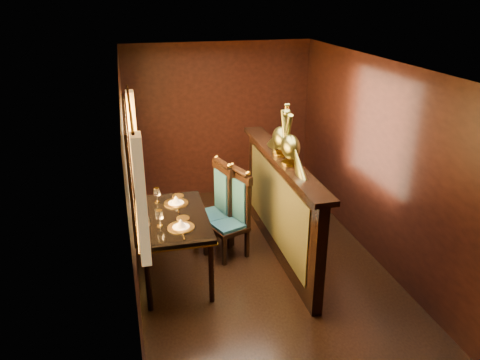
{
  "coord_description": "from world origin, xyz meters",
  "views": [
    {
      "loc": [
        -1.46,
        -4.76,
        3.25
      ],
      "look_at": [
        -0.17,
        0.42,
        1.06
      ],
      "focal_mm": 35.0,
      "sensor_mm": 36.0,
      "label": 1
    }
  ],
  "objects_px": {
    "chair_left": "(235,210)",
    "peacock_left": "(291,136)",
    "dining_table": "(173,222)",
    "chair_right": "(218,201)",
    "peacock_right": "(282,128)"
  },
  "relations": [
    {
      "from": "chair_left",
      "to": "peacock_left",
      "type": "bearing_deg",
      "value": -60.31
    },
    {
      "from": "dining_table",
      "to": "peacock_left",
      "type": "height_order",
      "value": "peacock_left"
    },
    {
      "from": "chair_right",
      "to": "peacock_right",
      "type": "distance_m",
      "value": 1.34
    },
    {
      "from": "chair_left",
      "to": "peacock_left",
      "type": "height_order",
      "value": "peacock_left"
    },
    {
      "from": "peacock_left",
      "to": "peacock_right",
      "type": "relative_size",
      "value": 1.0
    },
    {
      "from": "dining_table",
      "to": "chair_left",
      "type": "height_order",
      "value": "chair_left"
    },
    {
      "from": "dining_table",
      "to": "chair_right",
      "type": "relative_size",
      "value": 1.12
    },
    {
      "from": "chair_right",
      "to": "dining_table",
      "type": "bearing_deg",
      "value": -152.84
    },
    {
      "from": "dining_table",
      "to": "peacock_left",
      "type": "bearing_deg",
      "value": -4.17
    },
    {
      "from": "dining_table",
      "to": "peacock_right",
      "type": "distance_m",
      "value": 1.7
    },
    {
      "from": "peacock_left",
      "to": "chair_left",
      "type": "bearing_deg",
      "value": 140.22
    },
    {
      "from": "dining_table",
      "to": "chair_left",
      "type": "bearing_deg",
      "value": 22.8
    },
    {
      "from": "chair_right",
      "to": "peacock_right",
      "type": "xyz_separation_m",
      "value": [
        0.71,
        -0.4,
        1.07
      ]
    },
    {
      "from": "chair_right",
      "to": "peacock_right",
      "type": "relative_size",
      "value": 1.79
    },
    {
      "from": "peacock_right",
      "to": "dining_table",
      "type": "bearing_deg",
      "value": -170.91
    }
  ]
}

